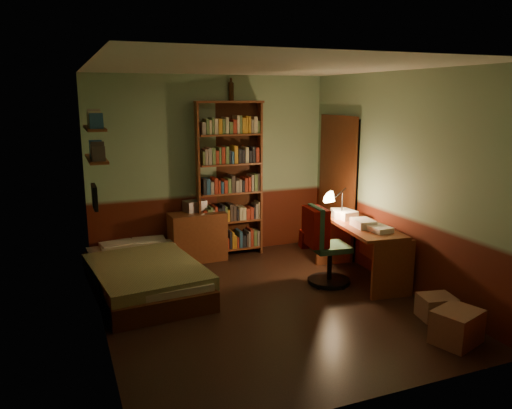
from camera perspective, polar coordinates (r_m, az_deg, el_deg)
name	(u,v)px	position (r m, az deg, el deg)	size (l,w,h in m)	color
floor	(264,304)	(5.79, 0.94, -11.29)	(3.50, 4.00, 0.02)	black
ceiling	(265,66)	(5.31, 1.04, 15.56)	(3.50, 4.00, 0.02)	silver
wall_back	(211,167)	(7.27, -5.18, 4.30)	(3.50, 0.02, 2.60)	gray
wall_left	(95,204)	(5.00, -17.94, 0.07)	(0.02, 4.00, 2.60)	gray
wall_right	(398,181)	(6.29, 15.96, 2.61)	(0.02, 4.00, 2.60)	gray
wall_front	(373,240)	(3.68, 13.24, -3.94)	(3.50, 0.02, 2.60)	gray
doorway	(339,188)	(7.37, 9.42, 1.92)	(0.06, 0.90, 2.00)	black
door_trim	(337,188)	(7.35, 9.19, 1.91)	(0.02, 0.98, 2.08)	#3B1A0B
bed	(143,264)	(6.25, -12.77, -6.64)	(1.12, 2.09, 0.62)	olive
dresser	(197,237)	(7.16, -6.71, -3.67)	(0.78, 0.39, 0.69)	brown
mini_stereo	(195,206)	(7.17, -7.02, -0.14)	(0.29, 0.22, 0.16)	#B2B2B7
bookshelf	(229,180)	(7.21, -3.06, 2.83)	(0.96, 0.30, 2.24)	brown
bottle_left	(231,92)	(7.24, -2.83, 12.76)	(0.07, 0.07, 0.25)	black
bottle_right	(231,91)	(7.24, -2.91, 12.78)	(0.07, 0.07, 0.25)	black
desk	(361,252)	(6.51, 11.92, -5.35)	(0.56, 1.35, 0.72)	brown
paper_stack	(340,214)	(6.71, 9.55, -1.04)	(0.20, 0.27, 0.11)	silver
desk_lamp	(342,199)	(6.60, 9.84, 0.60)	(0.16, 0.16, 0.53)	black
office_chair	(330,239)	(6.24, 8.49, -3.95)	(0.57, 0.50, 1.15)	#2A4C34
red_jacket	(317,178)	(5.80, 7.03, 3.01)	(0.21, 0.39, 0.47)	#870C05
wall_shelf_lower	(96,159)	(6.04, -17.78, 5.00)	(0.20, 0.90, 0.03)	brown
wall_shelf_upper	(94,128)	(6.01, -18.00, 8.30)	(0.20, 0.90, 0.03)	brown
framed_picture	(95,197)	(5.60, -17.96, 0.81)	(0.04, 0.32, 0.26)	black
cardboard_box_a	(457,327)	(5.24, 21.97, -12.81)	(0.44, 0.35, 0.33)	#8A5F49
cardboard_box_b	(436,307)	(5.71, 19.90, -10.94)	(0.35, 0.29, 0.25)	#8A5F49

